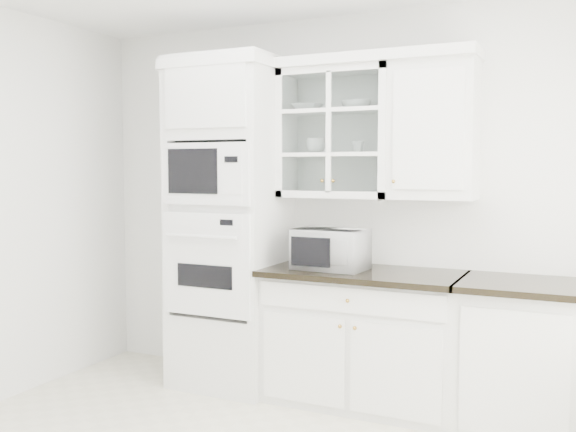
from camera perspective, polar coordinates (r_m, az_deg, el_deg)
The scene contains 12 objects.
room_shell at distance 3.49m, azimuth -2.89°, elevation 7.13°, with size 4.00×3.50×2.70m.
oven_column at distance 4.73m, azimuth -5.21°, elevation -0.67°, with size 0.76×0.68×2.40m.
base_cabinet_run at distance 4.46m, azimuth 6.73°, elevation -10.60°, with size 1.32×0.67×0.92m.
extra_base_cabinet at distance 4.26m, azimuth 19.84°, elevation -11.53°, with size 0.72×0.67×0.92m.
upper_cabinet_glass at distance 4.54m, azimuth 4.42°, elevation 7.35°, with size 0.80×0.33×0.90m.
upper_cabinet_solid at distance 4.34m, azimuth 12.84°, elevation 7.40°, with size 0.55×0.33×0.90m, color white.
crown_molding at distance 4.60m, azimuth 3.08°, elevation 13.38°, with size 2.14×0.38×0.07m, color white.
countertop_microwave at distance 4.38m, azimuth 3.89°, elevation -2.92°, with size 0.48×0.40×0.28m, color white.
bowl_a at distance 4.63m, azimuth 1.73°, elevation 9.60°, with size 0.21×0.21×0.05m, color white.
bowl_b at distance 4.52m, azimuth 6.09°, elevation 9.78°, with size 0.20×0.20×0.06m, color white.
cup_a at distance 4.60m, azimuth 2.48°, elevation 6.23°, with size 0.14×0.14×0.11m, color white.
cup_b at distance 4.47m, azimuth 6.28°, elevation 6.10°, with size 0.09×0.09×0.08m, color white.
Camera 1 is at (1.65, -2.64, 1.60)m, focal length 40.00 mm.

